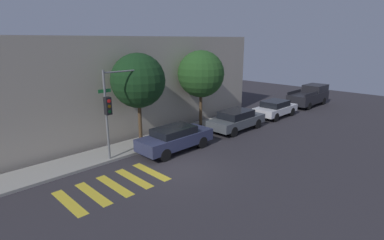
{
  "coord_description": "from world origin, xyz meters",
  "views": [
    {
      "loc": [
        -9.39,
        -10.2,
        6.3
      ],
      "look_at": [
        2.87,
        2.1,
        1.6
      ],
      "focal_mm": 28.0,
      "sensor_mm": 36.0,
      "label": 1
    }
  ],
  "objects_px": {
    "traffic_light_pole": "(115,99)",
    "sedan_far_end": "(275,108)",
    "tree_near_corner": "(138,81)",
    "tree_midblock": "(201,74)",
    "sedan_middle": "(237,120)",
    "pickup_truck": "(310,96)",
    "sedan_near_corner": "(175,138)"
  },
  "relations": [
    {
      "from": "traffic_light_pole",
      "to": "pickup_truck",
      "type": "bearing_deg",
      "value": -3.52
    },
    {
      "from": "sedan_far_end",
      "to": "tree_midblock",
      "type": "height_order",
      "value": "tree_midblock"
    },
    {
      "from": "sedan_far_end",
      "to": "tree_midblock",
      "type": "relative_size",
      "value": 0.76
    },
    {
      "from": "sedan_near_corner",
      "to": "sedan_far_end",
      "type": "xyz_separation_m",
      "value": [
        11.18,
        0.0,
        -0.03
      ]
    },
    {
      "from": "traffic_light_pole",
      "to": "sedan_middle",
      "type": "xyz_separation_m",
      "value": [
        8.82,
        -1.27,
        -2.53
      ]
    },
    {
      "from": "traffic_light_pole",
      "to": "sedan_far_end",
      "type": "height_order",
      "value": "traffic_light_pole"
    },
    {
      "from": "sedan_far_end",
      "to": "tree_near_corner",
      "type": "bearing_deg",
      "value": 168.79
    },
    {
      "from": "traffic_light_pole",
      "to": "sedan_near_corner",
      "type": "distance_m",
      "value": 4.1
    },
    {
      "from": "sedan_far_end",
      "to": "sedan_middle",
      "type": "bearing_deg",
      "value": 180.0
    },
    {
      "from": "pickup_truck",
      "to": "tree_midblock",
      "type": "height_order",
      "value": "tree_midblock"
    },
    {
      "from": "sedan_near_corner",
      "to": "tree_near_corner",
      "type": "relative_size",
      "value": 0.83
    },
    {
      "from": "pickup_truck",
      "to": "traffic_light_pole",
      "type": "bearing_deg",
      "value": 176.48
    },
    {
      "from": "pickup_truck",
      "to": "tree_midblock",
      "type": "bearing_deg",
      "value": 169.69
    },
    {
      "from": "sedan_middle",
      "to": "tree_near_corner",
      "type": "bearing_deg",
      "value": 160.27
    },
    {
      "from": "tree_near_corner",
      "to": "tree_midblock",
      "type": "xyz_separation_m",
      "value": [
        5.37,
        0.0,
        -0.03
      ]
    },
    {
      "from": "traffic_light_pole",
      "to": "sedan_middle",
      "type": "bearing_deg",
      "value": -8.18
    },
    {
      "from": "sedan_middle",
      "to": "sedan_far_end",
      "type": "distance_m",
      "value": 5.33
    },
    {
      "from": "sedan_near_corner",
      "to": "tree_near_corner",
      "type": "bearing_deg",
      "value": 107.51
    },
    {
      "from": "sedan_near_corner",
      "to": "sedan_middle",
      "type": "height_order",
      "value": "sedan_middle"
    },
    {
      "from": "sedan_near_corner",
      "to": "tree_midblock",
      "type": "height_order",
      "value": "tree_midblock"
    },
    {
      "from": "traffic_light_pole",
      "to": "sedan_near_corner",
      "type": "relative_size",
      "value": 1.04
    },
    {
      "from": "pickup_truck",
      "to": "tree_near_corner",
      "type": "bearing_deg",
      "value": 172.66
    },
    {
      "from": "sedan_far_end",
      "to": "traffic_light_pole",
      "type": "bearing_deg",
      "value": 174.88
    },
    {
      "from": "traffic_light_pole",
      "to": "sedan_far_end",
      "type": "relative_size",
      "value": 1.14
    },
    {
      "from": "sedan_middle",
      "to": "sedan_far_end",
      "type": "xyz_separation_m",
      "value": [
        5.33,
        0.0,
        -0.02
      ]
    },
    {
      "from": "sedan_far_end",
      "to": "tree_midblock",
      "type": "xyz_separation_m",
      "value": [
        -6.55,
        2.36,
        3.16
      ]
    },
    {
      "from": "tree_near_corner",
      "to": "tree_midblock",
      "type": "height_order",
      "value": "tree_midblock"
    },
    {
      "from": "sedan_near_corner",
      "to": "tree_midblock",
      "type": "relative_size",
      "value": 0.83
    },
    {
      "from": "sedan_middle",
      "to": "pickup_truck",
      "type": "distance_m",
      "value": 11.77
    },
    {
      "from": "sedan_middle",
      "to": "tree_midblock",
      "type": "relative_size",
      "value": 0.82
    },
    {
      "from": "pickup_truck",
      "to": "tree_near_corner",
      "type": "height_order",
      "value": "tree_near_corner"
    },
    {
      "from": "sedan_far_end",
      "to": "pickup_truck",
      "type": "bearing_deg",
      "value": 0.0
    }
  ]
}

